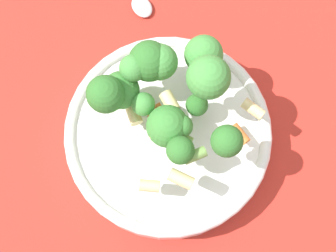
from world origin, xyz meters
TOP-DOWN VIEW (x-y plane):
  - ground_plane at (0.00, 0.00)m, footprint 3.00×3.00m
  - bowl at (0.00, 0.00)m, footprint 0.25×0.25m
  - pasta_salad at (0.03, 0.00)m, footprint 0.18×0.20m

SIDE VIEW (x-z plane):
  - ground_plane at x=0.00m, z-range 0.00..0.00m
  - bowl at x=0.00m, z-range 0.00..0.05m
  - pasta_salad at x=0.03m, z-range 0.05..0.15m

